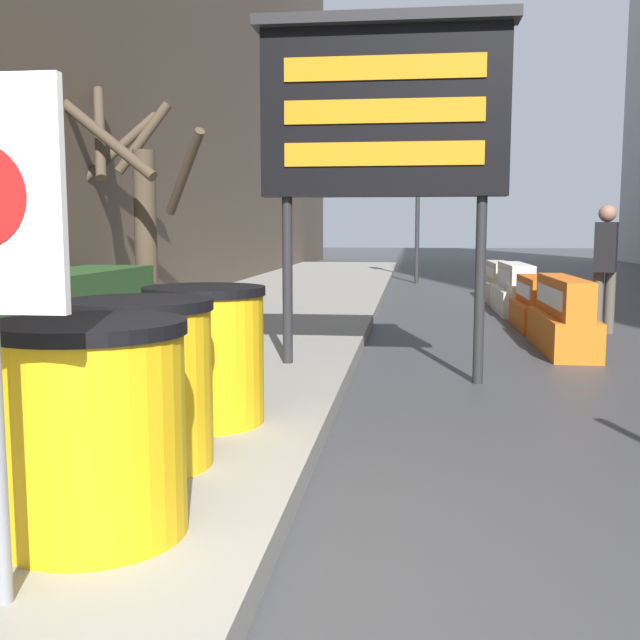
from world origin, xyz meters
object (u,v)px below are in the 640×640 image
at_px(pedestrian_worker, 606,258).
at_px(barrel_drum_back, 205,354).
at_px(jersey_barrier_orange_near, 563,319).
at_px(traffic_light_near_curb, 418,162).
at_px(jersey_barrier_white, 515,291).
at_px(message_board, 384,112).
at_px(barrel_drum_middle, 140,382).
at_px(jersey_barrier_cream, 499,283).
at_px(jersey_barrier_orange_far, 534,306).
at_px(barrel_drum_foreground, 92,428).
at_px(traffic_cone_near, 508,283).

bearing_deg(pedestrian_worker, barrel_drum_back, -16.22).
relative_size(jersey_barrier_orange_near, traffic_light_near_curb, 0.42).
relative_size(jersey_barrier_white, traffic_light_near_curb, 0.45).
xyz_separation_m(message_board, jersey_barrier_white, (2.11, 6.36, -2.18)).
bearing_deg(barrel_drum_middle, traffic_light_near_curb, 84.45).
relative_size(jersey_barrier_orange_near, jersey_barrier_cream, 0.97).
relative_size(jersey_barrier_orange_far, jersey_barrier_white, 0.79).
height_order(barrel_drum_middle, jersey_barrier_cream, barrel_drum_middle).
distance_m(jersey_barrier_orange_far, jersey_barrier_white, 2.14).
height_order(jersey_barrier_white, jersey_barrier_cream, jersey_barrier_white).
bearing_deg(pedestrian_worker, barrel_drum_foreground, -9.23).
height_order(jersey_barrier_orange_near, jersey_barrier_white, jersey_barrier_orange_near).
height_order(barrel_drum_back, jersey_barrier_white, barrel_drum_back).
relative_size(jersey_barrier_orange_near, jersey_barrier_orange_far, 1.19).
relative_size(message_board, jersey_barrier_white, 1.65).
relative_size(barrel_drum_foreground, jersey_barrier_white, 0.45).
relative_size(jersey_barrier_orange_near, traffic_cone_near, 3.00).
bearing_deg(barrel_drum_back, jersey_barrier_cream, 73.78).
distance_m(barrel_drum_back, jersey_barrier_orange_far, 7.30).
bearing_deg(jersey_barrier_orange_near, jersey_barrier_orange_far, 90.00).
xyz_separation_m(traffic_cone_near, traffic_light_near_curb, (-1.96, 4.10, 2.98)).
bearing_deg(jersey_barrier_orange_near, traffic_cone_near, 87.86).
relative_size(barrel_drum_back, jersey_barrier_orange_far, 0.57).
xyz_separation_m(barrel_drum_back, pedestrian_worker, (4.11, 6.11, 0.45)).
xyz_separation_m(barrel_drum_back, jersey_barrier_orange_near, (3.22, 4.41, -0.23)).
xyz_separation_m(jersey_barrier_cream, pedestrian_worker, (0.89, -4.96, 0.72)).
bearing_deg(barrel_drum_foreground, jersey_barrier_orange_near, 63.26).
bearing_deg(pedestrian_worker, traffic_light_near_curb, -147.65).
xyz_separation_m(jersey_barrier_orange_far, traffic_cone_near, (0.28, 5.30, -0.02)).
relative_size(barrel_drum_middle, traffic_light_near_curb, 0.20).
height_order(barrel_drum_foreground, jersey_barrier_orange_far, barrel_drum_foreground).
relative_size(barrel_drum_back, traffic_cone_near, 1.43).
xyz_separation_m(barrel_drum_foreground, barrel_drum_middle, (-0.14, 0.95, 0.00)).
bearing_deg(barrel_drum_foreground, traffic_light_near_curb, 85.20).
bearing_deg(barrel_drum_foreground, jersey_barrier_white, 73.27).
xyz_separation_m(jersey_barrier_orange_near, jersey_barrier_orange_far, (0.00, 2.13, -0.05)).
bearing_deg(jersey_barrier_orange_near, barrel_drum_foreground, -116.74).
relative_size(barrel_drum_middle, jersey_barrier_orange_far, 0.57).
bearing_deg(jersey_barrier_orange_far, jersey_barrier_cream, 90.00).
distance_m(jersey_barrier_orange_near, jersey_barrier_orange_far, 2.13).
distance_m(message_board, pedestrian_worker, 5.05).
bearing_deg(traffic_light_near_curb, message_board, -91.80).
xyz_separation_m(barrel_drum_foreground, traffic_light_near_curb, (1.50, 17.84, 2.67)).
distance_m(message_board, jersey_barrier_cream, 9.26).
distance_m(barrel_drum_back, pedestrian_worker, 7.37).
bearing_deg(traffic_light_near_curb, barrel_drum_middle, -95.55).
bearing_deg(message_board, pedestrian_worker, 51.60).
height_order(message_board, traffic_light_near_curb, traffic_light_near_curb).
relative_size(message_board, pedestrian_worker, 1.89).
height_order(barrel_drum_back, traffic_cone_near, barrel_drum_back).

